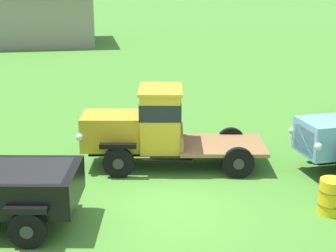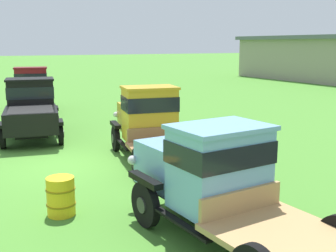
{
  "view_description": "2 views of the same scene",
  "coord_description": "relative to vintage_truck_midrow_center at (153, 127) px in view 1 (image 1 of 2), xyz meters",
  "views": [
    {
      "loc": [
        -1.73,
        -10.87,
        5.26
      ],
      "look_at": [
        0.67,
        3.04,
        1.0
      ],
      "focal_mm": 55.0,
      "sensor_mm": 36.0,
      "label": 1
    },
    {
      "loc": [
        12.09,
        -2.93,
        3.53
      ],
      "look_at": [
        0.67,
        3.04,
        1.0
      ],
      "focal_mm": 45.0,
      "sensor_mm": 36.0,
      "label": 2
    }
  ],
  "objects": [
    {
      "name": "oil_drum_beside_row",
      "position": [
        3.53,
        -3.65,
        -0.74
      ],
      "size": [
        0.61,
        0.61,
        0.81
      ],
      "color": "gold",
      "rests_on": "ground"
    },
    {
      "name": "vintage_truck_midrow_center",
      "position": [
        0.0,
        0.0,
        0.0
      ],
      "size": [
        5.32,
        2.65,
        2.24
      ],
      "color": "black",
      "rests_on": "ground"
    },
    {
      "name": "ground_plane",
      "position": [
        -0.17,
        -2.58,
        -1.14
      ],
      "size": [
        240.0,
        240.0,
        0.0
      ],
      "primitive_type": "plane",
      "color": "#47842D"
    }
  ]
}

